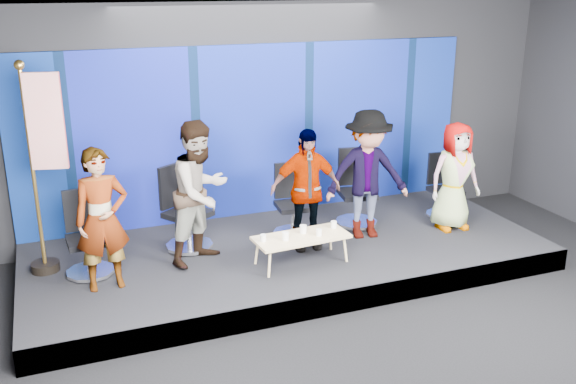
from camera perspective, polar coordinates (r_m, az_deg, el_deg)
name	(u,v)px	position (r m, az deg, el deg)	size (l,w,h in m)	color
ground	(374,360)	(7.01, 7.68, -14.56)	(10.00, 10.00, 0.00)	black
room_walls	(385,134)	(6.05, 8.65, 5.16)	(10.02, 8.02, 3.51)	black
riser	(288,256)	(8.93, 0.02, -5.69)	(7.00, 3.00, 0.30)	black
backdrop	(254,132)	(9.77, -3.07, 5.39)	(7.00, 0.08, 2.60)	navy
chair_a	(87,247)	(8.33, -17.40, -4.70)	(0.63, 0.63, 1.05)	silver
panelist_a	(102,220)	(7.72, -16.21, -2.38)	(0.62, 0.41, 1.71)	black
chair_b	(185,221)	(8.80, -9.13, -2.60)	(0.90, 0.90, 1.15)	silver
panelist_b	(201,192)	(8.18, -7.77, -0.04)	(0.90, 0.70, 1.86)	black
chair_c	(292,212)	(9.16, 0.36, -1.77)	(0.63, 0.63, 1.02)	silver
panelist_c	(306,189)	(8.56, 1.57, 0.23)	(0.97, 0.40, 1.66)	black
chair_d	(356,200)	(9.61, 6.05, -0.69)	(0.74, 0.74, 1.13)	silver
panelist_d	(367,175)	(8.98, 7.06, 1.53)	(1.18, 0.68, 1.82)	black
chair_e	(443,196)	(10.16, 13.64, -0.34)	(0.58, 0.58, 0.98)	silver
panelist_e	(454,176)	(9.56, 14.57, 1.37)	(0.77, 0.50, 1.58)	black
coffee_table	(301,238)	(8.23, 1.20, -4.11)	(1.25, 0.60, 0.38)	tan
mug_a	(263,238)	(8.03, -2.21, -4.11)	(0.08, 0.08, 0.09)	white
mug_b	(285,236)	(8.07, -0.23, -3.95)	(0.09, 0.09, 0.10)	white
mug_c	(303,229)	(8.29, 1.36, -3.32)	(0.09, 0.09, 0.10)	white
mug_d	(319,232)	(8.22, 2.77, -3.60)	(0.07, 0.07, 0.09)	white
mug_e	(334,225)	(8.48, 4.08, -2.91)	(0.08, 0.08, 0.09)	white
flag_stand	(43,164)	(8.20, -20.92, 2.31)	(0.59, 0.35, 2.63)	black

